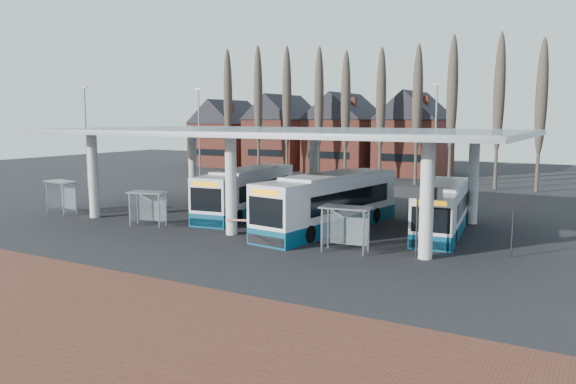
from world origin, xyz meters
The scene contains 17 objects.
ground centered at (0.00, 0.00, 0.00)m, with size 140.00×140.00×0.00m, color black.
brick_strip centered at (0.00, -12.00, 0.01)m, with size 70.00×10.00×0.03m, color brown.
station_canopy centered at (0.00, 8.00, 5.68)m, with size 32.00×16.00×6.34m.
poplar_row centered at (0.00, 33.00, 8.78)m, with size 45.10×1.10×14.50m.
townhouse_row centered at (-15.75, 44.00, 5.94)m, with size 36.80×10.30×12.25m.
lamp_post_a centered at (-18.00, 22.00, 5.34)m, with size 0.80×0.16×10.17m.
lamp_post_b centered at (6.00, 26.00, 5.34)m, with size 0.80×0.16×10.17m.
lamp_post_d centered at (-26.00, 14.00, 5.34)m, with size 0.80×0.16×10.17m.
bus_1 centered at (-3.39, 9.31, 1.59)m, with size 4.29×12.40×3.38m.
bus_2 centered at (4.53, 7.01, 1.69)m, with size 4.41×13.12×3.58m.
bus_3 centered at (11.02, 9.73, 1.44)m, with size 3.78×11.23×3.06m.
shelter_0 centered at (-15.42, 2.55, 1.77)m, with size 2.80×1.71×2.44m.
shelter_1 centered at (-6.41, 2.11, 1.67)m, with size 2.70×1.81×2.29m.
shelter_2 centered at (7.88, 1.90, 1.78)m, with size 2.78×1.63×2.44m.
info_sign_0 centered at (11.51, 2.59, 3.06)m, with size 2.45×0.32×3.65m.
info_sign_1 centered at (15.77, 4.91, 2.50)m, with size 1.92×0.77×2.98m.
barrier centered at (1.04, 2.44, 0.90)m, with size 2.24×0.98×1.16m.
Camera 1 is at (19.75, -25.08, 7.10)m, focal length 35.00 mm.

